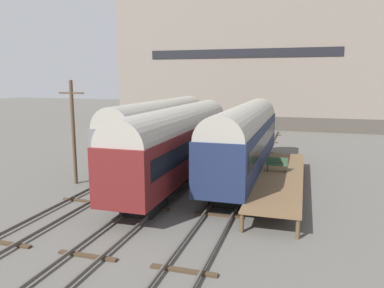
{
  "coord_description": "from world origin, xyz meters",
  "views": [
    {
      "loc": [
        8.09,
        -21.24,
        7.06
      ],
      "look_at": [
        0.0,
        5.6,
        2.2
      ],
      "focal_mm": 35.0,
      "sensor_mm": 36.0,
      "label": 1
    }
  ],
  "objects_px": {
    "train_car_grey": "(160,126)",
    "utility_pole": "(73,131)",
    "train_car_navy": "(245,136)",
    "train_car_maroon": "(178,140)",
    "person_worker": "(110,190)",
    "bench": "(277,164)"
  },
  "relations": [
    {
      "from": "train_car_grey",
      "to": "person_worker",
      "type": "distance_m",
      "value": 13.25
    },
    {
      "from": "utility_pole",
      "to": "train_car_navy",
      "type": "bearing_deg",
      "value": 24.6
    },
    {
      "from": "train_car_grey",
      "to": "utility_pole",
      "type": "height_order",
      "value": "utility_pole"
    },
    {
      "from": "train_car_maroon",
      "to": "bench",
      "type": "xyz_separation_m",
      "value": [
        6.49,
        1.38,
        -1.53
      ]
    },
    {
      "from": "bench",
      "to": "utility_pole",
      "type": "xyz_separation_m",
      "value": [
        -13.2,
        -3.43,
        2.17
      ]
    },
    {
      "from": "bench",
      "to": "person_worker",
      "type": "height_order",
      "value": "bench"
    },
    {
      "from": "person_worker",
      "to": "bench",
      "type": "bearing_deg",
      "value": 40.83
    },
    {
      "from": "train_car_maroon",
      "to": "bench",
      "type": "bearing_deg",
      "value": 11.98
    },
    {
      "from": "train_car_grey",
      "to": "bench",
      "type": "bearing_deg",
      "value": -28.09
    },
    {
      "from": "train_car_navy",
      "to": "train_car_grey",
      "type": "xyz_separation_m",
      "value": [
        -8.15,
        4.13,
        -0.06
      ]
    },
    {
      "from": "person_worker",
      "to": "utility_pole",
      "type": "height_order",
      "value": "utility_pole"
    },
    {
      "from": "utility_pole",
      "to": "train_car_grey",
      "type": "bearing_deg",
      "value": 73.8
    },
    {
      "from": "train_car_maroon",
      "to": "person_worker",
      "type": "xyz_separation_m",
      "value": [
        -1.95,
        -5.92,
        -1.96
      ]
    },
    {
      "from": "person_worker",
      "to": "utility_pole",
      "type": "distance_m",
      "value": 6.66
    },
    {
      "from": "train_car_navy",
      "to": "utility_pole",
      "type": "distance_m",
      "value": 11.87
    },
    {
      "from": "train_car_navy",
      "to": "train_car_grey",
      "type": "relative_size",
      "value": 0.97
    },
    {
      "from": "train_car_maroon",
      "to": "utility_pole",
      "type": "relative_size",
      "value": 2.49
    },
    {
      "from": "bench",
      "to": "utility_pole",
      "type": "relative_size",
      "value": 0.2
    },
    {
      "from": "train_car_navy",
      "to": "person_worker",
      "type": "height_order",
      "value": "train_car_navy"
    },
    {
      "from": "train_car_navy",
      "to": "train_car_maroon",
      "type": "distance_m",
      "value": 4.99
    },
    {
      "from": "train_car_grey",
      "to": "utility_pole",
      "type": "xyz_separation_m",
      "value": [
        -2.63,
        -9.07,
        0.67
      ]
    },
    {
      "from": "train_car_maroon",
      "to": "train_car_navy",
      "type": "bearing_deg",
      "value": 35.25
    }
  ]
}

